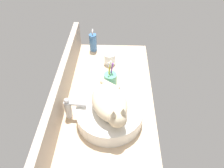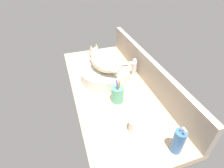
{
  "view_description": "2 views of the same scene",
  "coord_description": "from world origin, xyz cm",
  "px_view_note": "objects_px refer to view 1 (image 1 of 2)",
  "views": [
    {
      "loc": [
        -84.87,
        -5.83,
        93.65
      ],
      "look_at": [
        4.07,
        -2.72,
        11.05
      ],
      "focal_mm": 35.0,
      "sensor_mm": 36.0,
      "label": 1
    },
    {
      "loc": [
        88.47,
        -29.63,
        74.39
      ],
      "look_at": [
        4.74,
        -2.27,
        7.14
      ],
      "focal_mm": 28.0,
      "sensor_mm": 36.0,
      "label": 2
    }
  ],
  "objects_px": {
    "toothbrush_cup": "(110,81)",
    "sink_basin": "(109,114)",
    "cat": "(110,103)",
    "faucet": "(70,107)",
    "soap_dispenser": "(93,42)",
    "water_glass": "(110,59)"
  },
  "relations": [
    {
      "from": "sink_basin",
      "to": "soap_dispenser",
      "type": "distance_m",
      "value": 0.67
    },
    {
      "from": "cat",
      "to": "faucet",
      "type": "relative_size",
      "value": 2.3
    },
    {
      "from": "toothbrush_cup",
      "to": "sink_basin",
      "type": "bearing_deg",
      "value": -178.79
    },
    {
      "from": "soap_dispenser",
      "to": "toothbrush_cup",
      "type": "relative_size",
      "value": 0.88
    },
    {
      "from": "sink_basin",
      "to": "cat",
      "type": "bearing_deg",
      "value": -156.23
    },
    {
      "from": "cat",
      "to": "toothbrush_cup",
      "type": "distance_m",
      "value": 0.28
    },
    {
      "from": "cat",
      "to": "soap_dispenser",
      "type": "relative_size",
      "value": 1.91
    },
    {
      "from": "soap_dispenser",
      "to": "toothbrush_cup",
      "type": "distance_m",
      "value": 0.43
    },
    {
      "from": "sink_basin",
      "to": "toothbrush_cup",
      "type": "bearing_deg",
      "value": 1.21
    },
    {
      "from": "cat",
      "to": "toothbrush_cup",
      "type": "height_order",
      "value": "cat"
    },
    {
      "from": "cat",
      "to": "water_glass",
      "type": "bearing_deg",
      "value": 2.66
    },
    {
      "from": "sink_basin",
      "to": "water_glass",
      "type": "relative_size",
      "value": 4.45
    },
    {
      "from": "faucet",
      "to": "soap_dispenser",
      "type": "bearing_deg",
      "value": -5.12
    },
    {
      "from": "faucet",
      "to": "soap_dispenser",
      "type": "relative_size",
      "value": 0.83
    },
    {
      "from": "water_glass",
      "to": "cat",
      "type": "bearing_deg",
      "value": -177.34
    },
    {
      "from": "cat",
      "to": "sink_basin",
      "type": "bearing_deg",
      "value": 23.77
    },
    {
      "from": "sink_basin",
      "to": "toothbrush_cup",
      "type": "xyz_separation_m",
      "value": [
        0.25,
        0.01,
        0.01
      ]
    },
    {
      "from": "faucet",
      "to": "toothbrush_cup",
      "type": "height_order",
      "value": "toothbrush_cup"
    },
    {
      "from": "faucet",
      "to": "toothbrush_cup",
      "type": "distance_m",
      "value": 0.31
    },
    {
      "from": "sink_basin",
      "to": "faucet",
      "type": "xyz_separation_m",
      "value": [
        0.01,
        0.21,
        0.03
      ]
    },
    {
      "from": "toothbrush_cup",
      "to": "soap_dispenser",
      "type": "bearing_deg",
      "value": 19.66
    },
    {
      "from": "faucet",
      "to": "sink_basin",
      "type": "bearing_deg",
      "value": -93.98
    }
  ]
}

